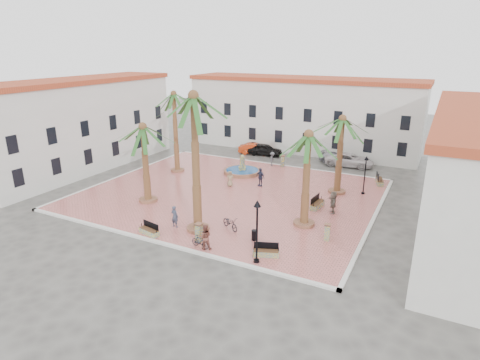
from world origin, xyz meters
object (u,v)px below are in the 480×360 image
(car_white, at_px, (349,160))
(cyclist_b, at_px, (205,237))
(palm_e, at_px, (308,146))
(lamppost_s, at_px, (257,221))
(pedestrian_fountain_a, at_px, (230,179))
(cyclist_a, at_px, (175,216))
(pedestrian_fountain_b, at_px, (260,177))
(bench_se, at_px, (266,252))
(palm_ne, at_px, (342,128))
(bench_e, at_px, (317,204))
(lamppost_e, at_px, (365,169))
(bicycle_a, at_px, (230,223))
(bench_s, at_px, (149,231))
(bench_ne, at_px, (379,181))
(bollard_e, at_px, (327,232))
(litter_bin, at_px, (254,235))
(car_silver, at_px, (337,159))
(palm_sw, at_px, (143,136))
(fountain, at_px, (242,171))
(pedestrian_east, at_px, (333,202))
(bollard_se, at_px, (199,232))
(car_red, at_px, (255,149))
(bollard_n, at_px, (283,161))
(pedestrian_north, at_px, (272,159))
(palm_s, at_px, (194,111))
(bicycle_b, at_px, (200,242))
(palm_nw, at_px, (174,102))
(car_black, at_px, (265,149))

(car_white, bearing_deg, cyclist_b, 166.72)
(palm_e, relative_size, lamppost_s, 1.76)
(palm_e, height_order, pedestrian_fountain_a, palm_e)
(cyclist_a, bearing_deg, pedestrian_fountain_b, -94.05)
(bench_se, bearing_deg, lamppost_s, -124.15)
(palm_ne, height_order, bench_e, palm_ne)
(bench_e, relative_size, lamppost_e, 0.54)
(bicycle_a, xyz_separation_m, car_white, (4.05, 21.48, 0.11))
(palm_ne, height_order, cyclist_a, palm_ne)
(bench_s, relative_size, bench_ne, 0.87)
(bench_s, height_order, bench_se, bench_s)
(bollard_e, relative_size, litter_bin, 1.62)
(car_silver, bearing_deg, pedestrian_fountain_a, 167.90)
(palm_sw, xyz_separation_m, lamppost_e, (16.68, 10.65, -3.40))
(bench_se, height_order, car_white, car_white)
(fountain, bearing_deg, car_silver, 47.54)
(pedestrian_east, relative_size, car_white, 0.34)
(bench_se, xyz_separation_m, pedestrian_fountain_a, (-8.72, 11.09, 0.53))
(bollard_e, distance_m, car_white, 20.21)
(palm_ne, bearing_deg, car_silver, 104.17)
(bollard_se, xyz_separation_m, bicycle_a, (0.97, 2.82, -0.23))
(palm_sw, relative_size, cyclist_b, 3.95)
(car_red, bearing_deg, litter_bin, -170.37)
(cyclist_a, height_order, cyclist_b, cyclist_b)
(bench_e, xyz_separation_m, bollard_se, (-5.55, -9.96, 0.44))
(bollard_n, bearing_deg, pedestrian_fountain_b, -86.36)
(bicycle_a, bearing_deg, pedestrian_north, 42.05)
(palm_e, height_order, bollard_e, palm_e)
(car_silver, bearing_deg, bench_ne, -118.41)
(bench_se, distance_m, pedestrian_east, 9.38)
(litter_bin, bearing_deg, bollard_se, -149.49)
(palm_s, xyz_separation_m, bench_ne, (10.38, 17.31, -8.66))
(bicycle_b, bearing_deg, bench_e, -16.81)
(pedestrian_east, bearing_deg, bicycle_b, -55.44)
(palm_e, xyz_separation_m, car_silver, (-2.13, 18.53, -5.76))
(litter_bin, height_order, pedestrian_east, pedestrian_east)
(lamppost_e, relative_size, bollard_se, 2.60)
(palm_e, relative_size, bollard_e, 5.96)
(fountain, distance_m, car_red, 8.90)
(palm_s, bearing_deg, bicycle_a, 30.76)
(pedestrian_north, bearing_deg, car_white, -72.89)
(bollard_se, distance_m, car_white, 24.82)
(bicycle_a, relative_size, car_red, 0.44)
(bench_s, bearing_deg, palm_nw, 129.07)
(bollard_se, relative_size, car_black, 0.32)
(palm_ne, distance_m, bollard_e, 11.66)
(palm_ne, bearing_deg, palm_nw, -176.00)
(lamppost_s, bearing_deg, pedestrian_fountain_b, 113.55)
(palm_ne, height_order, bench_s, palm_ne)
(bicycle_a, height_order, car_red, car_red)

